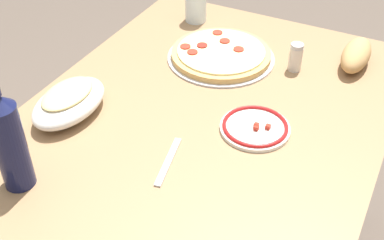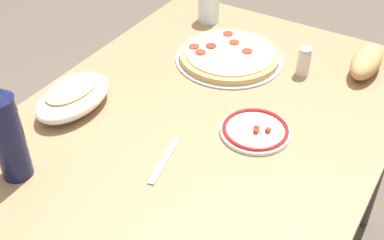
{
  "view_description": "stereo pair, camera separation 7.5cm",
  "coord_description": "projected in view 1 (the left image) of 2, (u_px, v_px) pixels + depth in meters",
  "views": [
    {
      "loc": [
        0.9,
        0.46,
        1.56
      ],
      "look_at": [
        0.0,
        0.0,
        0.77
      ],
      "focal_mm": 47.29,
      "sensor_mm": 36.0,
      "label": 1
    },
    {
      "loc": [
        0.86,
        0.52,
        1.56
      ],
      "look_at": [
        0.0,
        0.0,
        0.77
      ],
      "focal_mm": 47.29,
      "sensor_mm": 36.0,
      "label": 2
    }
  ],
  "objects": [
    {
      "name": "spice_shaker",
      "position": [
        296.0,
        57.0,
        1.5
      ],
      "size": [
        0.04,
        0.04,
        0.09
      ],
      "color": "silver",
      "rests_on": "dining_table"
    },
    {
      "name": "water_glass",
      "position": [
        196.0,
        4.0,
        1.74
      ],
      "size": [
        0.07,
        0.07,
        0.12
      ],
      "primitive_type": "cylinder",
      "color": "silver",
      "rests_on": "dining_table"
    },
    {
      "name": "pepperoni_pizza",
      "position": [
        221.0,
        54.0,
        1.57
      ],
      "size": [
        0.33,
        0.33,
        0.03
      ],
      "color": "#B7B7BC",
      "rests_on": "dining_table"
    },
    {
      "name": "wine_bottle",
      "position": [
        8.0,
        140.0,
        1.07
      ],
      "size": [
        0.07,
        0.07,
        0.31
      ],
      "color": "#141942",
      "rests_on": "dining_table"
    },
    {
      "name": "side_plate_near",
      "position": [
        255.0,
        127.0,
        1.29
      ],
      "size": [
        0.18,
        0.18,
        0.02
      ],
      "color": "white",
      "rests_on": "dining_table"
    },
    {
      "name": "fork_right",
      "position": [
        168.0,
        161.0,
        1.2
      ],
      "size": [
        0.17,
        0.05,
        0.0
      ],
      "primitive_type": "cube",
      "rotation": [
        0.0,
        0.0,
        0.21
      ],
      "color": "#B7B7BC",
      "rests_on": "dining_table"
    },
    {
      "name": "baked_pasta_dish",
      "position": [
        69.0,
        101.0,
        1.33
      ],
      "size": [
        0.24,
        0.15,
        0.08
      ],
      "color": "white",
      "rests_on": "dining_table"
    },
    {
      "name": "dining_table",
      "position": [
        192.0,
        161.0,
        1.37
      ],
      "size": [
        1.38,
        0.92,
        0.74
      ],
      "color": "#93704C",
      "rests_on": "ground"
    },
    {
      "name": "bread_loaf",
      "position": [
        356.0,
        55.0,
        1.52
      ],
      "size": [
        0.19,
        0.08,
        0.07
      ],
      "primitive_type": "ellipsoid",
      "color": "tan",
      "rests_on": "dining_table"
    }
  ]
}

